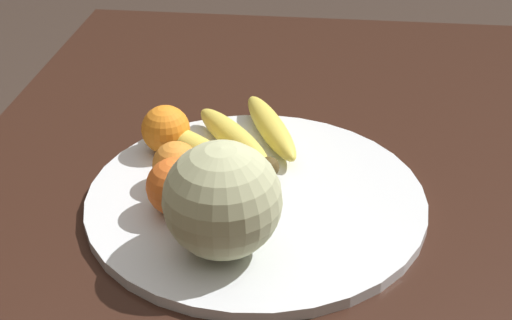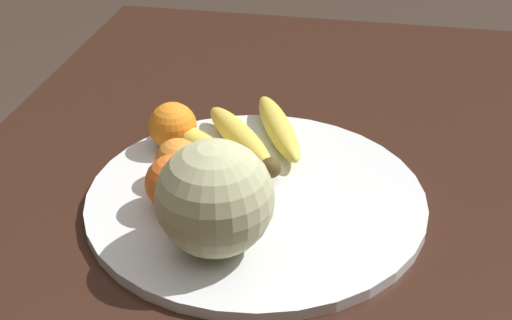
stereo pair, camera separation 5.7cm
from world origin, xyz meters
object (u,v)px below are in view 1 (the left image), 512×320
Objects in this scene: orange_front_left at (166,129)px; produce_tag at (207,189)px; fruit_bowl at (256,198)px; orange_back_left at (175,186)px; melon at (222,200)px; kitchen_table at (299,251)px; banana_bunch at (232,139)px; orange_mid_center at (233,172)px; orange_front_right at (176,165)px.

orange_front_left reaches higher than produce_tag.
produce_tag is (0.00, 0.06, 0.01)m from fruit_bowl.
orange_back_left is (-0.14, -0.04, 0.00)m from orange_front_left.
melon is at bearing -134.09° from orange_back_left.
kitchen_table is at bearing -27.03° from melon.
orange_front_left is at bearing 17.20° from orange_back_left.
produce_tag is at bearing 18.83° from melon.
kitchen_table is 5.26× the size of banana_bunch.
orange_mid_center reaches higher than banana_bunch.
orange_front_right is at bearing 84.48° from fruit_bowl.
melon is at bearing -177.50° from orange_mid_center.
orange_front_left is (0.09, 0.13, 0.04)m from fruit_bowl.
kitchen_table is at bearing -61.69° from orange_mid_center.
produce_tag is (0.00, 0.03, -0.03)m from orange_mid_center.
orange_front_right is 0.77× the size of produce_tag.
orange_back_left is 0.90× the size of produce_tag.
fruit_bowl is 0.11m from banana_bunch.
melon reaches higher than orange_front_right.
orange_front_right is 0.06m from orange_back_left.
orange_back_left is (-0.04, 0.06, 0.00)m from orange_mid_center.
melon is 0.12m from orange_mid_center.
orange_mid_center is (0.11, 0.00, -0.03)m from melon.
kitchen_table is 9.69× the size of melon.
kitchen_table is at bearing -51.67° from fruit_bowl.
banana_bunch reaches higher than fruit_bowl.
banana_bunch is (0.06, 0.10, 0.14)m from kitchen_table.
melon is 0.10m from orange_back_left.
kitchen_table is 0.23m from orange_back_left.
orange_front_left is 0.14m from orange_mid_center.
kitchen_table is 0.26m from melon.
orange_back_left is at bearing 116.93° from fruit_bowl.
orange_back_left is at bearing -168.66° from orange_front_right.
orange_back_left is (0.07, 0.07, -0.03)m from melon.
orange_front_right is 0.86× the size of orange_back_left.
orange_front_left reaches higher than orange_mid_center.
kitchen_table is 19.09× the size of orange_front_left.
fruit_bowl is at bearing -63.07° from orange_back_left.
banana_bunch is 3.11× the size of produce_tag.
produce_tag reaches higher than kitchen_table.
banana_bunch is (0.21, 0.02, -0.05)m from melon.
orange_front_left is 0.95× the size of orange_back_left.
orange_front_right reaches higher than produce_tag.
orange_front_right is at bearing 109.74° from banana_bunch.
orange_front_left is at bearing 44.79° from produce_tag.
orange_back_left is at bearing 121.60° from kitchen_table.
banana_bunch is at bearing -85.19° from orange_front_left.
orange_back_left is (-0.05, 0.09, 0.04)m from fruit_bowl.
melon is 1.87× the size of orange_back_left.
orange_mid_center is 0.08m from orange_back_left.
melon reaches higher than kitchen_table.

